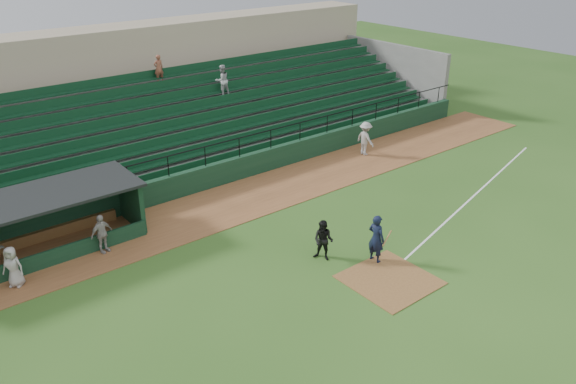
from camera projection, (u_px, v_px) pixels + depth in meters
ground at (370, 268)px, 21.64m from camera, size 90.00×90.00×0.00m
warning_track at (249, 197)px, 27.29m from camera, size 40.00×4.00×0.03m
home_plate_dirt at (389, 280)px, 20.93m from camera, size 3.00×3.00×0.03m
foul_line at (469, 200)px, 27.01m from camera, size 17.49×4.44×0.01m
stadium_structure at (162, 111)px, 32.31m from camera, size 38.00×13.08×6.40m
dugout at (22, 221)px, 22.32m from camera, size 8.90×3.20×2.42m
batter_at_plate at (376, 238)px, 21.74m from camera, size 1.06×0.76×1.98m
umpire at (323, 240)px, 21.91m from camera, size 0.94×1.01×1.67m
runner at (365, 138)px, 32.03m from camera, size 0.78×1.28×1.92m
dugout_player_a at (102, 234)px, 22.36m from camera, size 1.03×0.64×1.64m
dugout_player_b at (13, 267)px, 20.25m from camera, size 0.90×0.90×1.58m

